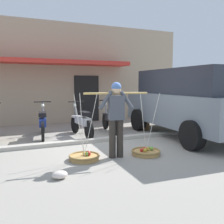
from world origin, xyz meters
name	(u,v)px	position (x,y,z in m)	size (l,w,h in m)	color
ground_plane	(113,147)	(0.00, 0.00, 0.00)	(90.00, 90.00, 0.00)	gray
sidewalk_curb	(103,139)	(0.00, 0.70, 0.05)	(20.00, 0.24, 0.10)	#AEA89C
fruit_vendor	(116,115)	(-0.33, -0.93, 0.98)	(1.45, 0.24, 1.70)	#2D2823
fruit_basket_left_side	(146,152)	(0.39, -1.02, 0.07)	(0.68, 0.68, 1.45)	#B2894C
fruit_basket_right_side	(84,157)	(-1.05, -0.83, 0.07)	(0.68, 0.68, 1.45)	#B2894C
motorcycle_second_in_row	(43,123)	(-1.51, 1.95, 0.45)	(0.54, 1.81, 1.09)	black
motorcycle_third_in_row	(82,122)	(-0.37, 1.60, 0.45)	(0.54, 1.82, 1.09)	black
motorcycle_end_of_row	(111,119)	(0.73, 1.84, 0.45)	(0.54, 1.82, 1.09)	black
parked_truck	(188,101)	(2.67, 0.25, 1.13)	(2.32, 4.88, 2.10)	slate
storefront_building	(33,75)	(-1.17, 7.12, 2.10)	(13.00, 6.00, 4.20)	tan
plastic_litter_bag	(60,175)	(-1.78, -1.71, 0.07)	(0.28, 0.22, 0.14)	silver
wooden_crate	(142,125)	(1.99, 1.91, 0.16)	(0.44, 0.36, 0.32)	olive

